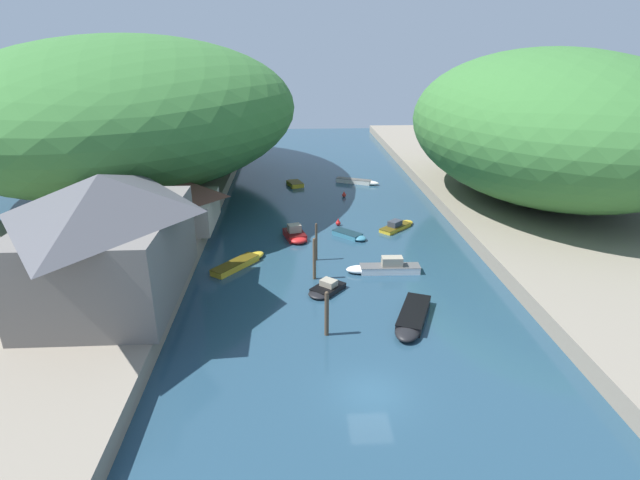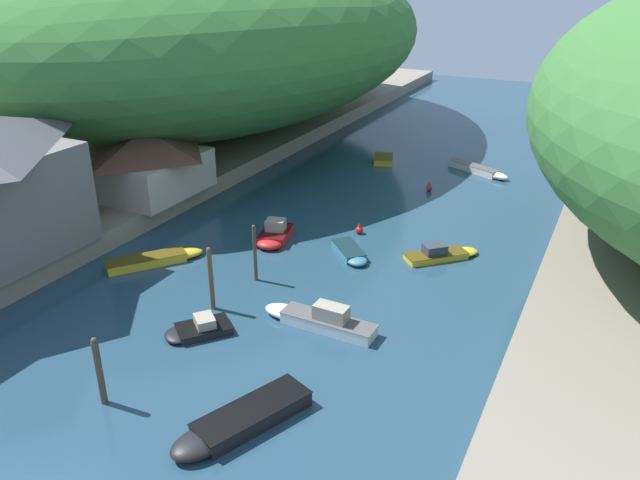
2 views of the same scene
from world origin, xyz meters
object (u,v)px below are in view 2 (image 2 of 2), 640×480
(boat_moored_right, at_px, (197,329))
(channel_buoy_far, at_px, (429,187))
(channel_buoy_near, at_px, (359,229))
(person_on_quay, at_px, (79,220))
(boat_white_cruiser, at_px, (351,253))
(boat_yellow_tender, at_px, (318,319))
(boat_far_upstream, at_px, (158,259))
(boat_far_right_bank, at_px, (481,170))
(boat_small_dinghy, at_px, (237,423))
(boat_near_quay, at_px, (274,235))
(boat_cabin_cruiser, at_px, (384,158))
(boathouse_shed, at_px, (148,160))
(boat_mid_channel, at_px, (442,254))

(boat_moored_right, height_order, channel_buoy_far, boat_moored_right)
(channel_buoy_near, height_order, person_on_quay, person_on_quay)
(boat_white_cruiser, bearing_deg, boat_yellow_tender, 57.61)
(boat_far_upstream, distance_m, boat_far_right_bank, 30.84)
(person_on_quay, bearing_deg, boat_yellow_tender, -87.34)
(boat_far_upstream, relative_size, person_on_quay, 3.37)
(channel_buoy_near, bearing_deg, boat_small_dinghy, -80.58)
(boat_near_quay, relative_size, person_on_quay, 2.42)
(channel_buoy_far, bearing_deg, boat_yellow_tender, -87.20)
(boat_far_upstream, height_order, person_on_quay, person_on_quay)
(boat_yellow_tender, bearing_deg, boat_near_quay, 43.52)
(boat_small_dinghy, distance_m, boat_white_cruiser, 17.30)
(boat_small_dinghy, relative_size, boat_near_quay, 1.61)
(boat_cabin_cruiser, xyz_separation_m, channel_buoy_far, (6.48, -6.22, 0.01))
(boat_yellow_tender, relative_size, channel_buoy_far, 8.18)
(boat_moored_right, xyz_separation_m, boat_white_cruiser, (3.40, 11.96, -0.04))
(boat_near_quay, xyz_separation_m, channel_buoy_near, (4.73, 3.87, -0.13))
(channel_buoy_far, xyz_separation_m, person_on_quay, (-16.73, -21.96, 2.07))
(boathouse_shed, height_order, channel_buoy_near, boathouse_shed)
(boat_yellow_tender, distance_m, channel_buoy_far, 23.07)
(boathouse_shed, xyz_separation_m, boat_far_right_bank, (20.72, 20.16, -3.66))
(channel_buoy_far, bearing_deg, person_on_quay, -127.30)
(boat_small_dinghy, bearing_deg, boat_far_upstream, -16.94)
(boat_small_dinghy, relative_size, channel_buoy_near, 8.03)
(boat_far_right_bank, height_order, boat_mid_channel, boat_mid_channel)
(boat_yellow_tender, height_order, channel_buoy_near, boat_yellow_tender)
(boat_near_quay, height_order, person_on_quay, person_on_quay)
(boat_white_cruiser, bearing_deg, boat_far_right_bank, -144.08)
(boat_white_cruiser, bearing_deg, channel_buoy_far, -137.52)
(boat_small_dinghy, distance_m, boat_far_upstream, 17.05)
(boat_near_quay, xyz_separation_m, channel_buoy_far, (6.45, 14.69, -0.14))
(boat_far_upstream, relative_size, boat_mid_channel, 1.24)
(boat_near_quay, height_order, channel_buoy_near, boat_near_quay)
(boathouse_shed, relative_size, person_on_quay, 5.03)
(channel_buoy_far, bearing_deg, boathouse_shed, -142.79)
(boat_mid_channel, bearing_deg, boat_small_dinghy, -53.01)
(boat_white_cruiser, height_order, channel_buoy_far, channel_buoy_far)
(channel_buoy_near, xyz_separation_m, person_on_quay, (-15.01, -11.13, 2.06))
(channel_buoy_near, relative_size, person_on_quay, 0.48)
(boat_far_right_bank, distance_m, person_on_quay, 34.57)
(boat_small_dinghy, relative_size, boat_far_right_bank, 1.07)
(boat_near_quay, relative_size, boat_cabin_cruiser, 1.07)
(boathouse_shed, relative_size, boat_yellow_tender, 1.31)
(boat_far_upstream, bearing_deg, channel_buoy_far, 99.00)
(boat_near_quay, bearing_deg, person_on_quay, 20.91)
(boathouse_shed, distance_m, boat_far_right_bank, 29.14)
(boat_white_cruiser, distance_m, boat_mid_channel, 5.95)
(boat_moored_right, xyz_separation_m, boat_far_right_bank, (6.89, 33.04, 0.02))
(boat_far_upstream, xyz_separation_m, boat_mid_channel, (16.10, 8.82, 0.02))
(boathouse_shed, relative_size, boat_far_right_bank, 1.38)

